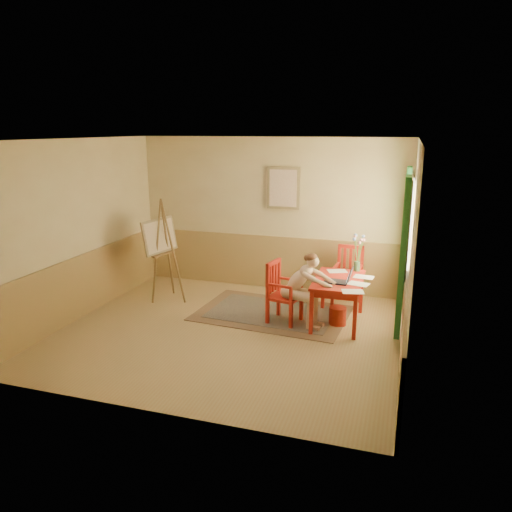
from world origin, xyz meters
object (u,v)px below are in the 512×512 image
(table, at_px, (338,284))
(easel, at_px, (161,240))
(chair_left, at_px, (282,292))
(chair_back, at_px, (348,276))
(laptop, at_px, (341,280))
(figure, at_px, (302,286))

(table, xyz_separation_m, easel, (-3.12, 0.25, 0.43))
(table, bearing_deg, easel, 175.50)
(easel, bearing_deg, chair_left, -11.25)
(table, bearing_deg, chair_back, 87.63)
(chair_back, distance_m, laptop, 1.14)
(chair_back, bearing_deg, table, -92.37)
(table, relative_size, easel, 0.67)
(chair_left, height_order, easel, easel)
(chair_left, height_order, chair_back, chair_back)
(figure, bearing_deg, laptop, 8.15)
(figure, bearing_deg, chair_back, 65.46)
(chair_left, height_order, laptop, chair_left)
(easel, bearing_deg, table, -4.50)
(table, relative_size, chair_back, 1.20)
(laptop, relative_size, easel, 0.24)
(table, bearing_deg, figure, -152.18)
(chair_back, height_order, figure, figure)
(chair_left, relative_size, laptop, 2.30)
(chair_back, relative_size, easel, 0.56)
(laptop, distance_m, easel, 3.22)
(figure, height_order, laptop, figure)
(table, height_order, laptop, laptop)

